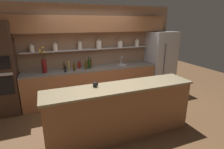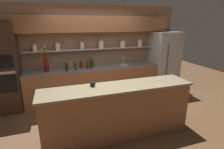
{
  "view_description": "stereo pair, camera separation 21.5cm",
  "coord_description": "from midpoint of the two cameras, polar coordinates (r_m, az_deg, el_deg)",
  "views": [
    {
      "loc": [
        -1.26,
        -3.31,
        2.13
      ],
      "look_at": [
        0.19,
        0.32,
        0.96
      ],
      "focal_mm": 28.0,
      "sensor_mm": 36.0,
      "label": 1
    },
    {
      "loc": [
        -1.06,
        -3.39,
        2.13
      ],
      "look_at": [
        0.19,
        0.32,
        0.96
      ],
      "focal_mm": 28.0,
      "sensor_mm": 36.0,
      "label": 2
    }
  ],
  "objects": [
    {
      "name": "coffee_mug",
      "position": [
        3.15,
        -7.52,
        -3.31
      ],
      "size": [
        0.1,
        0.08,
        0.09
      ],
      "color": "black",
      "rests_on": "island_counter"
    },
    {
      "name": "sink_fixture",
      "position": [
        5.17,
        2.17,
        3.42
      ],
      "size": [
        0.27,
        0.27,
        0.25
      ],
      "color": "#B7B7BC",
      "rests_on": "back_counter_unit"
    },
    {
      "name": "ground_plane",
      "position": [
        4.14,
        -2.35,
        -14.35
      ],
      "size": [
        12.0,
        12.0,
        0.0
      ],
      "primitive_type": "plane",
      "color": "brown"
    },
    {
      "name": "refrigerator",
      "position": [
        5.79,
        14.5,
        4.18
      ],
      "size": [
        0.77,
        0.73,
        1.86
      ],
      "color": "#B7B7BC",
      "rests_on": "ground_plane"
    },
    {
      "name": "bottle_sauce_3",
      "position": [
        4.59,
        -16.32,
        1.69
      ],
      "size": [
        0.05,
        0.05,
        0.19
      ],
      "color": "black",
      "rests_on": "back_counter_unit"
    },
    {
      "name": "bottle_oil_0",
      "position": [
        4.68,
        -13.59,
        2.32
      ],
      "size": [
        0.06,
        0.06,
        0.23
      ],
      "color": "#47380A",
      "rests_on": "back_counter_unit"
    },
    {
      "name": "bottle_oil_9",
      "position": [
        4.84,
        -16.55,
        2.5
      ],
      "size": [
        0.06,
        0.06,
        0.21
      ],
      "color": "#47380A",
      "rests_on": "back_counter_unit"
    },
    {
      "name": "bottle_oil_4",
      "position": [
        5.0,
        -8.2,
        3.7
      ],
      "size": [
        0.06,
        0.06,
        0.25
      ],
      "color": "#47380A",
      "rests_on": "back_counter_unit"
    },
    {
      "name": "island_counter",
      "position": [
        3.4,
        0.99,
        -11.81
      ],
      "size": [
        2.83,
        0.61,
        1.02
      ],
      "color": "#99603D",
      "rests_on": "ground_plane"
    },
    {
      "name": "back_counter_unit",
      "position": [
        5.01,
        -7.46,
        -2.94
      ],
      "size": [
        3.67,
        0.62,
        0.92
      ],
      "color": "#99603D",
      "rests_on": "ground_plane"
    },
    {
      "name": "bottle_spirit_8",
      "position": [
        4.84,
        -15.3,
        3.02
      ],
      "size": [
        0.06,
        0.06,
        0.27
      ],
      "color": "tan",
      "rests_on": "back_counter_unit"
    },
    {
      "name": "back_wall_unit",
      "position": [
        5.05,
        -8.43,
        9.89
      ],
      "size": [
        5.2,
        0.44,
        2.6
      ],
      "color": "#937056",
      "rests_on": "ground_plane"
    },
    {
      "name": "bottle_sauce_6",
      "position": [
        4.87,
        -12.12,
        2.89
      ],
      "size": [
        0.05,
        0.05,
        0.19
      ],
      "color": "maroon",
      "rests_on": "back_counter_unit"
    },
    {
      "name": "bottle_oil_1",
      "position": [
        4.76,
        -9.87,
        2.97
      ],
      "size": [
        0.06,
        0.06,
        0.25
      ],
      "color": "#47380A",
      "rests_on": "back_counter_unit"
    },
    {
      "name": "bottle_wine_2",
      "position": [
        4.79,
        -8.87,
        3.38
      ],
      "size": [
        0.07,
        0.07,
        0.33
      ],
      "color": "#193814",
      "rests_on": "back_counter_unit"
    },
    {
      "name": "bottle_oil_7",
      "position": [
        4.89,
        -8.29,
        3.17
      ],
      "size": [
        0.06,
        0.06,
        0.21
      ],
      "color": "#47380A",
      "rests_on": "back_counter_unit"
    },
    {
      "name": "bottle_sauce_5",
      "position": [
        4.96,
        -11.63,
        3.17
      ],
      "size": [
        0.05,
        0.05,
        0.19
      ],
      "color": "maroon",
      "rests_on": "back_counter_unit"
    },
    {
      "name": "flower_vase",
      "position": [
        4.69,
        -22.56,
        3.04
      ],
      "size": [
        0.15,
        0.14,
        0.66
      ],
      "color": "maroon",
      "rests_on": "back_counter_unit"
    }
  ]
}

